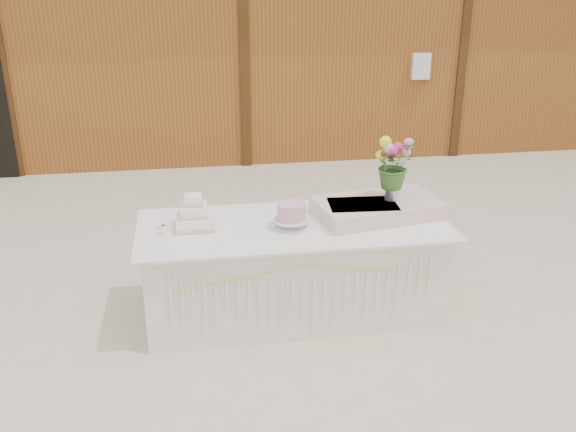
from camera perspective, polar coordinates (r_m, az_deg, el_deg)
The scene contains 9 objects.
ground at distance 5.28m, azimuth 0.51°, elevation -8.47°, with size 80.00×80.00×0.00m, color beige.
barn at distance 10.56m, azimuth -5.04°, elevation 16.52°, with size 12.60×4.60×3.30m.
cake_table at distance 5.09m, azimuth 0.53°, elevation -4.75°, with size 2.40×1.00×0.77m.
wedding_cake at distance 4.91m, azimuth -8.33°, elevation -0.03°, with size 0.29×0.29×0.26m.
pink_cake_stand at distance 4.84m, azimuth 0.29°, elevation 0.16°, with size 0.27×0.27×0.20m.
satin_runner at distance 5.15m, azimuth 8.03°, elevation 0.73°, with size 0.97×0.56×0.12m, color beige.
flower_vase at distance 5.14m, azimuth 9.19°, elevation 2.24°, with size 0.11×0.11×0.15m, color silver.
bouquet at distance 5.06m, azimuth 9.37°, elevation 5.07°, with size 0.34×0.30×0.38m, color #3A6528.
loose_flowers at distance 4.96m, azimuth -11.02°, elevation -0.97°, with size 0.13×0.32×0.02m, color #FF9BC2, non-canonical shape.
Camera 1 is at (-0.75, -4.49, 2.69)m, focal length 40.00 mm.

